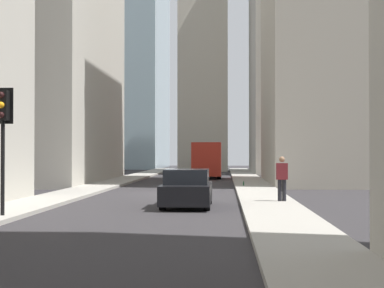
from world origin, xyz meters
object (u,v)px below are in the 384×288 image
object	(u,v)px
traffic_light_foreground	(3,121)
pedestrian	(282,177)
delivery_truck	(207,160)
sedan_black	(187,189)
discarded_bottle	(244,184)

from	to	relation	value
traffic_light_foreground	pedestrian	bearing A→B (deg)	-56.74
delivery_truck	pedestrian	size ratio (longest dim) A/B	3.71
delivery_truck	pedestrian	xyz separation A→B (m)	(-24.79, -3.64, -0.37)
pedestrian	traffic_light_foreground	bearing A→B (deg)	123.26
sedan_black	traffic_light_foreground	world-z (taller)	traffic_light_foreground
traffic_light_foreground	delivery_truck	bearing A→B (deg)	-9.79
traffic_light_foreground	discarded_bottle	xyz separation A→B (m)	(16.96, -7.78, -2.73)
traffic_light_foreground	pedestrian	size ratio (longest dim) A/B	2.22
sedan_black	traffic_light_foreground	distance (m)	7.37
traffic_light_foreground	discarded_bottle	world-z (taller)	traffic_light_foreground
delivery_truck	pedestrian	bearing A→B (deg)	-171.66
sedan_black	pedestrian	bearing A→B (deg)	-70.71
sedan_black	pedestrian	distance (m)	3.88
pedestrian	discarded_bottle	distance (m)	11.19
delivery_truck	discarded_bottle	size ratio (longest dim) A/B	23.93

